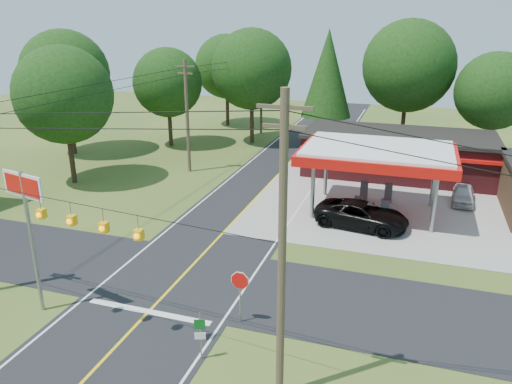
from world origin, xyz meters
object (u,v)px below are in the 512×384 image
(sedan_car, at_px, (463,195))
(big_stop_sign, at_px, (26,209))
(suv_car, at_px, (362,215))
(octagonal_stop_sign, at_px, (240,285))
(gas_canopy, at_px, (378,155))

(sedan_car, relative_size, big_stop_sign, 0.55)
(suv_car, distance_m, octagonal_stop_sign, 13.66)
(suv_car, relative_size, octagonal_stop_sign, 2.32)
(sedan_car, bearing_deg, suv_car, -131.05)
(sedan_car, distance_m, octagonal_stop_sign, 22.79)
(gas_canopy, distance_m, octagonal_stop_sign, 16.79)
(suv_car, bearing_deg, gas_canopy, -1.11)
(big_stop_sign, bearing_deg, sedan_car, 47.30)
(gas_canopy, height_order, suv_car, gas_canopy)
(gas_canopy, height_order, octagonal_stop_sign, gas_canopy)
(big_stop_sign, bearing_deg, suv_car, 48.03)
(sedan_car, xyz_separation_m, big_stop_sign, (-20.31, -22.01, 4.61))
(gas_canopy, bearing_deg, big_stop_sign, -127.86)
(gas_canopy, relative_size, sedan_car, 2.70)
(suv_car, bearing_deg, sedan_car, -35.85)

